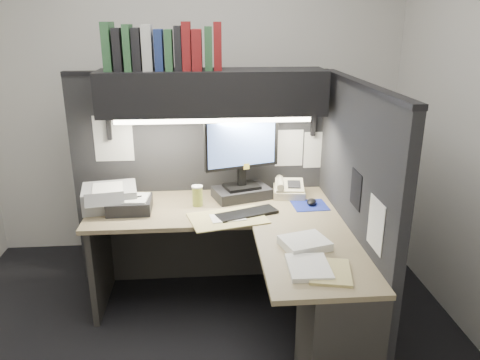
# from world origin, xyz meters

# --- Properties ---
(floor) EXTENTS (3.50, 3.50, 0.00)m
(floor) POSITION_xyz_m (0.00, 0.00, 0.00)
(floor) COLOR black
(floor) RESTS_ON ground
(wall_back) EXTENTS (3.50, 0.04, 2.70)m
(wall_back) POSITION_xyz_m (0.00, 1.50, 1.35)
(wall_back) COLOR silver
(wall_back) RESTS_ON floor
(wall_front) EXTENTS (3.50, 0.04, 2.70)m
(wall_front) POSITION_xyz_m (0.00, -1.50, 1.35)
(wall_front) COLOR silver
(wall_front) RESTS_ON floor
(partition_back) EXTENTS (1.90, 0.06, 1.60)m
(partition_back) POSITION_xyz_m (0.03, 0.93, 0.80)
(partition_back) COLOR black
(partition_back) RESTS_ON floor
(partition_right) EXTENTS (0.06, 1.50, 1.60)m
(partition_right) POSITION_xyz_m (0.98, 0.18, 0.80)
(partition_right) COLOR black
(partition_right) RESTS_ON floor
(desk) EXTENTS (1.70, 1.53, 0.73)m
(desk) POSITION_xyz_m (0.43, -0.00, 0.44)
(desk) COLOR #988761
(desk) RESTS_ON floor
(overhead_shelf) EXTENTS (1.55, 0.34, 0.30)m
(overhead_shelf) POSITION_xyz_m (0.12, 0.75, 1.50)
(overhead_shelf) COLOR black
(overhead_shelf) RESTS_ON partition_back
(task_light_tube) EXTENTS (1.32, 0.04, 0.04)m
(task_light_tube) POSITION_xyz_m (0.12, 0.61, 1.33)
(task_light_tube) COLOR white
(task_light_tube) RESTS_ON overhead_shelf
(monitor) EXTENTS (0.54, 0.35, 0.60)m
(monitor) POSITION_xyz_m (0.32, 0.71, 0.97)
(monitor) COLOR black
(monitor) RESTS_ON desk
(keyboard) EXTENTS (0.44, 0.28, 0.02)m
(keyboard) POSITION_xyz_m (0.33, 0.39, 0.74)
(keyboard) COLOR black
(keyboard) RESTS_ON desk
(mousepad) EXTENTS (0.25, 0.23, 0.00)m
(mousepad) POSITION_xyz_m (0.79, 0.52, 0.73)
(mousepad) COLOR navy
(mousepad) RESTS_ON desk
(mouse) EXTENTS (0.10, 0.12, 0.04)m
(mouse) POSITION_xyz_m (0.80, 0.53, 0.75)
(mouse) COLOR black
(mouse) RESTS_ON mousepad
(telephone) EXTENTS (0.25, 0.26, 0.09)m
(telephone) POSITION_xyz_m (0.68, 0.73, 0.78)
(telephone) COLOR beige
(telephone) RESTS_ON desk
(coffee_cup) EXTENTS (0.10, 0.10, 0.14)m
(coffee_cup) POSITION_xyz_m (0.00, 0.59, 0.80)
(coffee_cup) COLOR #C2BF4D
(coffee_cup) RESTS_ON desk
(printer) EXTENTS (0.41, 0.37, 0.15)m
(printer) POSITION_xyz_m (-0.61, 0.61, 0.80)
(printer) COLOR #939699
(printer) RESTS_ON desk
(notebook_stack) EXTENTS (0.30, 0.25, 0.09)m
(notebook_stack) POSITION_xyz_m (-0.46, 0.52, 0.77)
(notebook_stack) COLOR black
(notebook_stack) RESTS_ON desk
(open_folder) EXTENTS (0.55, 0.43, 0.01)m
(open_folder) POSITION_xyz_m (0.20, 0.33, 0.73)
(open_folder) COLOR tan
(open_folder) RESTS_ON desk
(paper_stack_a) EXTENTS (0.30, 0.28, 0.05)m
(paper_stack_a) POSITION_xyz_m (0.62, -0.10, 0.75)
(paper_stack_a) COLOR white
(paper_stack_a) RESTS_ON desk
(paper_stack_b) EXTENTS (0.22, 0.27, 0.03)m
(paper_stack_b) POSITION_xyz_m (0.59, -0.36, 0.74)
(paper_stack_b) COLOR white
(paper_stack_b) RESTS_ON desk
(manila_stack) EXTENTS (0.26, 0.31, 0.02)m
(manila_stack) POSITION_xyz_m (0.69, -0.40, 0.74)
(manila_stack) COLOR tan
(manila_stack) RESTS_ON desk
(binder_row) EXTENTS (0.77, 0.25, 0.31)m
(binder_row) POSITION_xyz_m (-0.19, 0.76, 1.79)
(binder_row) COLOR #29522F
(binder_row) RESTS_ON overhead_shelf
(pinned_papers) EXTENTS (1.76, 1.31, 0.51)m
(pinned_papers) POSITION_xyz_m (0.42, 0.56, 1.05)
(pinned_papers) COLOR white
(pinned_papers) RESTS_ON partition_back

